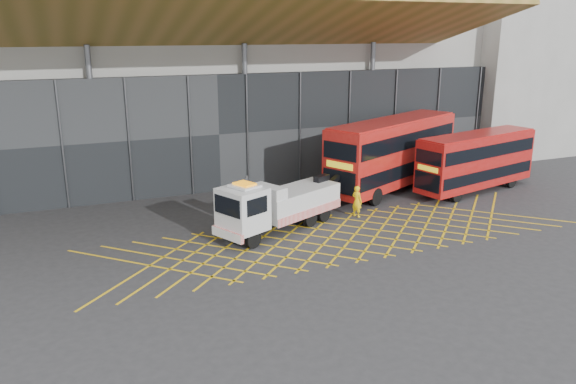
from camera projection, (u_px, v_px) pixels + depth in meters
name	position (u px, v px, depth m)	size (l,w,h in m)	color
ground_plane	(245.00, 251.00, 28.59)	(120.00, 120.00, 0.00)	#2B2B2E
road_markings	(342.00, 236.00, 30.67)	(27.96, 7.16, 0.01)	gold
construction_building	(190.00, 56.00, 43.14)	(55.00, 23.97, 18.00)	gray
east_building	(516.00, 40.00, 51.88)	(15.00, 12.00, 20.00)	gray
recovery_truck	(277.00, 205.00, 31.13)	(9.11, 5.32, 3.29)	black
bus_towed	(393.00, 151.00, 38.90)	(12.24, 7.71, 4.97)	#AD140F
bus_second	(476.00, 159.00, 38.72)	(10.27, 4.52, 4.08)	#9E0F0C
worker	(357.00, 201.00, 33.65)	(0.70, 0.46, 1.92)	yellow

